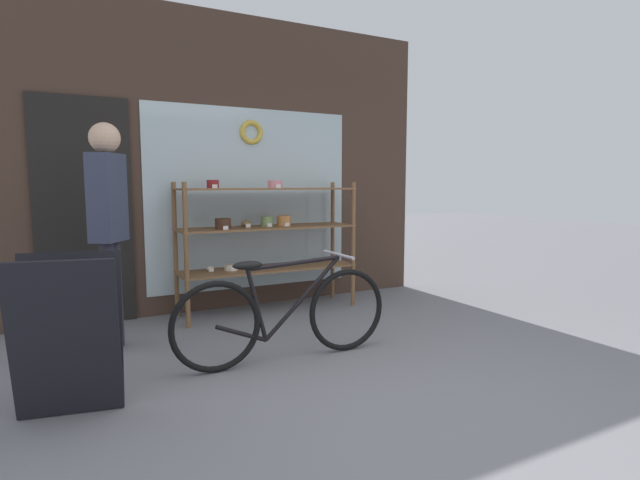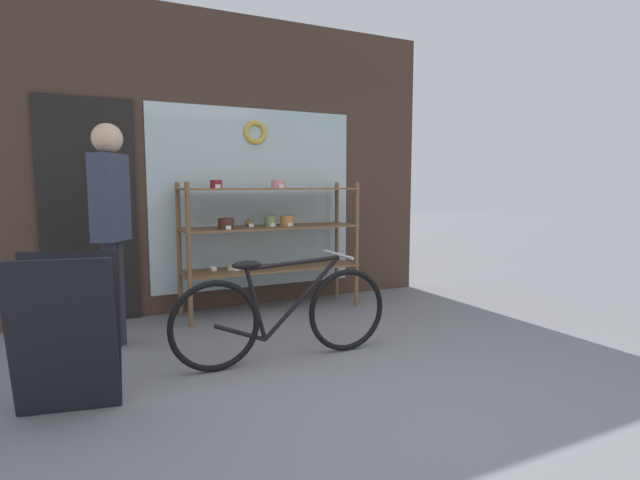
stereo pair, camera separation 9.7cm
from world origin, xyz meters
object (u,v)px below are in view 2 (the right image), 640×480
(bicycle, at_px, (284,314))
(pedestrian, at_px, (111,216))
(sandwich_board, at_px, (66,334))
(display_case, at_px, (269,229))

(bicycle, xyz_separation_m, pedestrian, (-1.09, 0.91, 0.71))
(bicycle, bearing_deg, pedestrian, 141.64)
(sandwich_board, distance_m, pedestrian, 1.32)
(display_case, distance_m, bicycle, 1.57)
(sandwich_board, height_order, pedestrian, pedestrian)
(sandwich_board, bearing_deg, bicycle, 20.10)
(bicycle, bearing_deg, display_case, 74.72)
(display_case, xyz_separation_m, bicycle, (-0.43, -1.43, -0.50))
(display_case, height_order, bicycle, display_case)
(bicycle, height_order, pedestrian, pedestrian)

